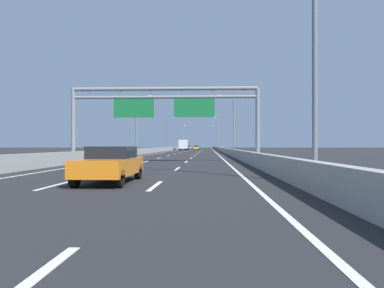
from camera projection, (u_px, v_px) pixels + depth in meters
name	position (u px, v px, depth m)	size (l,w,h in m)	color
ground_plane	(195.00, 150.00, 99.86)	(260.00, 260.00, 0.00)	#262628
lane_dash_left_1	(55.00, 185.00, 12.53)	(0.16, 3.00, 0.01)	white
lane_dash_left_2	(119.00, 169.00, 21.52)	(0.16, 3.00, 0.01)	white
lane_dash_left_3	(145.00, 162.00, 30.51)	(0.16, 3.00, 0.01)	white
lane_dash_left_4	(159.00, 158.00, 39.51)	(0.16, 3.00, 0.01)	white
lane_dash_left_5	(168.00, 156.00, 48.50)	(0.16, 3.00, 0.01)	white
lane_dash_left_6	(175.00, 154.00, 57.49)	(0.16, 3.00, 0.01)	white
lane_dash_left_7	(179.00, 153.00, 66.48)	(0.16, 3.00, 0.01)	white
lane_dash_left_8	(182.00, 152.00, 75.47)	(0.16, 3.00, 0.01)	white
lane_dash_left_9	(185.00, 151.00, 84.46)	(0.16, 3.00, 0.01)	white
lane_dash_left_10	(187.00, 151.00, 93.45)	(0.16, 3.00, 0.01)	white
lane_dash_left_11	(189.00, 150.00, 102.44)	(0.16, 3.00, 0.01)	white
lane_dash_left_12	(191.00, 150.00, 111.43)	(0.16, 3.00, 0.01)	white
lane_dash_left_13	(192.00, 150.00, 120.42)	(0.16, 3.00, 0.01)	white
lane_dash_left_14	(193.00, 149.00, 129.41)	(0.16, 3.00, 0.01)	white
lane_dash_left_15	(194.00, 149.00, 138.40)	(0.16, 3.00, 0.01)	white
lane_dash_left_16	(195.00, 149.00, 147.39)	(0.16, 3.00, 0.01)	white
lane_dash_left_17	(196.00, 149.00, 156.39)	(0.16, 3.00, 0.01)	white
lane_dash_right_1	(155.00, 186.00, 12.37)	(0.16, 3.00, 0.01)	white
lane_dash_right_2	(177.00, 169.00, 21.36)	(0.16, 3.00, 0.01)	white
lane_dash_right_3	(186.00, 162.00, 30.35)	(0.16, 3.00, 0.01)	white
lane_dash_right_4	(191.00, 158.00, 39.34)	(0.16, 3.00, 0.01)	white
lane_dash_right_5	(194.00, 156.00, 48.33)	(0.16, 3.00, 0.01)	white
lane_dash_right_6	(196.00, 154.00, 57.32)	(0.16, 3.00, 0.01)	white
lane_dash_right_7	(198.00, 153.00, 66.32)	(0.16, 3.00, 0.01)	white
lane_dash_right_8	(199.00, 152.00, 75.31)	(0.16, 3.00, 0.01)	white
lane_dash_right_9	(200.00, 151.00, 84.30)	(0.16, 3.00, 0.01)	white
lane_dash_right_10	(201.00, 151.00, 93.29)	(0.16, 3.00, 0.01)	white
lane_dash_right_11	(201.00, 150.00, 102.28)	(0.16, 3.00, 0.01)	white
lane_dash_right_12	(202.00, 150.00, 111.27)	(0.16, 3.00, 0.01)	white
lane_dash_right_13	(202.00, 150.00, 120.26)	(0.16, 3.00, 0.01)	white
lane_dash_right_14	(203.00, 149.00, 129.25)	(0.16, 3.00, 0.01)	white
lane_dash_right_15	(203.00, 149.00, 138.24)	(0.16, 3.00, 0.01)	white
lane_dash_right_16	(203.00, 149.00, 147.23)	(0.16, 3.00, 0.01)	white
lane_dash_right_17	(204.00, 149.00, 156.22)	(0.16, 3.00, 0.01)	white
edge_line_left	(172.00, 151.00, 88.11)	(0.16, 176.00, 0.01)	white
edge_line_right	(214.00, 151.00, 87.64)	(0.16, 176.00, 0.01)	white
barrier_left	(174.00, 148.00, 110.16)	(0.45, 220.00, 0.95)	#9E9E99
barrier_right	(218.00, 148.00, 109.54)	(0.45, 220.00, 0.95)	#9E9E99
sign_gantry	(164.00, 105.00, 29.48)	(15.96, 0.36, 6.36)	gray
streetlamp_right_near	(308.00, 41.00, 13.27)	(2.58, 0.28, 9.50)	slate
streetlamp_left_mid	(138.00, 120.00, 55.48)	(2.58, 0.28, 9.50)	slate
streetlamp_right_mid	(232.00, 120.00, 54.81)	(2.58, 0.28, 9.50)	slate
streetlamp_left_far	(168.00, 131.00, 97.02)	(2.58, 0.28, 9.50)	slate
streetlamp_right_far	(222.00, 131.00, 96.34)	(2.58, 0.28, 9.50)	slate
streetlamp_left_distant	(180.00, 135.00, 138.56)	(2.58, 0.28, 9.50)	slate
streetlamp_right_distant	(217.00, 135.00, 137.88)	(2.58, 0.28, 9.50)	slate
white_car	(189.00, 147.00, 130.80)	(1.89, 4.51, 1.43)	silver
yellow_car	(196.00, 147.00, 116.78)	(1.72, 4.51, 1.43)	yellow
blue_car	(187.00, 147.00, 121.74)	(1.70, 4.57, 1.57)	#2347AD
orange_car	(111.00, 164.00, 13.46)	(1.76, 4.22, 1.39)	orange
box_truck	(184.00, 144.00, 107.31)	(2.46, 8.67, 3.11)	#194799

